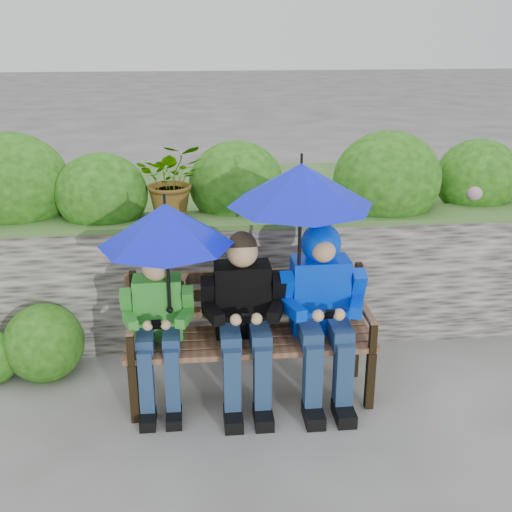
{
  "coord_description": "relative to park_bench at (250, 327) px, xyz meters",
  "views": [
    {
      "loc": [
        -0.41,
        -3.92,
        2.44
      ],
      "look_at": [
        0.0,
        0.1,
        0.95
      ],
      "focal_mm": 45.0,
      "sensor_mm": 36.0,
      "label": 1
    }
  ],
  "objects": [
    {
      "name": "garden_backdrop",
      "position": [
        -0.03,
        1.67,
        0.09
      ],
      "size": [
        8.0,
        2.89,
        1.73
      ],
      "color": "#2F2E2A",
      "rests_on": "ground"
    },
    {
      "name": "boy_middle",
      "position": [
        -0.05,
        -0.08,
        0.15
      ],
      "size": [
        0.55,
        0.64,
        1.17
      ],
      "color": "black",
      "rests_on": "ground"
    },
    {
      "name": "boy_left",
      "position": [
        -0.61,
        -0.07,
        0.1
      ],
      "size": [
        0.47,
        0.54,
        1.06
      ],
      "color": "#2E8A2B",
      "rests_on": "ground"
    },
    {
      "name": "ground",
      "position": [
        0.06,
        0.05,
        -0.5
      ],
      "size": [
        60.0,
        60.0,
        0.0
      ],
      "primitive_type": "plane",
      "color": "#56554F",
      "rests_on": "ground"
    },
    {
      "name": "park_bench",
      "position": [
        0.0,
        0.0,
        0.0
      ],
      "size": [
        1.65,
        0.48,
        0.87
      ],
      "color": "black",
      "rests_on": "ground"
    },
    {
      "name": "umbrella_left",
      "position": [
        -0.52,
        -0.09,
        0.77
      ],
      "size": [
        0.85,
        0.85,
        0.79
      ],
      "color": "#0915E1",
      "rests_on": "ground"
    },
    {
      "name": "boy_right",
      "position": [
        0.47,
        -0.07,
        0.21
      ],
      "size": [
        0.57,
        0.69,
        1.2
      ],
      "color": "#0020D3",
      "rests_on": "ground"
    },
    {
      "name": "umbrella_right",
      "position": [
        0.31,
        -0.06,
        0.99
      ],
      "size": [
        0.92,
        0.92,
        1.0
      ],
      "color": "#0915E1",
      "rests_on": "ground"
    }
  ]
}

